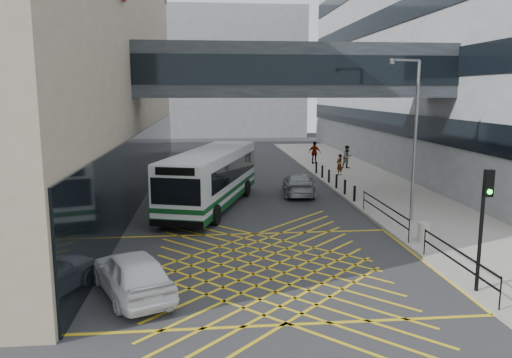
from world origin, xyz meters
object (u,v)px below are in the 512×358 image
object	(u,v)px
traffic_light	(484,213)
pedestrian_c	(315,153)
car_white	(132,273)
street_lamp	(413,131)
pedestrian_a	(339,165)
pedestrian_b	(347,157)
litter_bin	(424,232)
car_dark	(183,203)
bus	(212,177)
car_silver	(299,184)

from	to	relation	value
traffic_light	pedestrian_c	world-z (taller)	traffic_light
car_white	street_lamp	xyz separation A→B (m)	(12.10, 7.60, 3.76)
pedestrian_a	pedestrian_b	distance (m)	3.67
litter_bin	pedestrian_b	world-z (taller)	pedestrian_b
car_white	car_dark	bearing A→B (deg)	-120.97
bus	pedestrian_a	bearing A→B (deg)	59.72
car_silver	car_white	bearing A→B (deg)	68.19
bus	street_lamp	world-z (taller)	street_lamp
car_dark	litter_bin	distance (m)	11.88
litter_bin	pedestrian_b	bearing A→B (deg)	82.94
litter_bin	pedestrian_c	bearing A→B (deg)	89.01
car_silver	bus	bearing A→B (deg)	33.82
car_white	pedestrian_a	size ratio (longest dim) A/B	2.97
pedestrian_b	street_lamp	bearing A→B (deg)	-115.72
car_dark	pedestrian_b	world-z (taller)	pedestrian_b
car_silver	street_lamp	world-z (taller)	street_lamp
car_silver	traffic_light	size ratio (longest dim) A/B	1.18
car_white	pedestrian_c	distance (m)	29.57
car_white	traffic_light	xyz separation A→B (m)	(10.75, -1.18, 1.94)
pedestrian_c	car_dark	bearing A→B (deg)	89.29
street_lamp	pedestrian_c	distance (m)	19.84
car_silver	pedestrian_a	distance (m)	7.42
traffic_light	litter_bin	size ratio (longest dim) A/B	4.80
street_lamp	pedestrian_a	distance (m)	13.86
traffic_light	pedestrian_b	size ratio (longest dim) A/B	2.10
car_silver	pedestrian_c	size ratio (longest dim) A/B	2.38
traffic_light	pedestrian_b	distance (m)	25.74
street_lamp	pedestrian_a	xyz separation A→B (m)	(0.18, 13.40, -3.56)
bus	pedestrian_a	xyz separation A→B (m)	(9.62, 8.87, -0.73)
street_lamp	pedestrian_a	size ratio (longest dim) A/B	4.83
car_dark	car_white	bearing A→B (deg)	91.96
bus	traffic_light	bearing A→B (deg)	-41.64
traffic_light	litter_bin	world-z (taller)	traffic_light
car_dark	pedestrian_a	bearing A→B (deg)	-127.64
street_lamp	pedestrian_b	xyz separation A→B (m)	(1.72, 16.72, -3.43)
pedestrian_a	pedestrian_c	bearing A→B (deg)	-120.98
car_white	street_lamp	distance (m)	14.78
car_silver	pedestrian_b	xyz separation A→B (m)	(5.78, 9.42, 0.37)
car_silver	traffic_light	bearing A→B (deg)	106.08
car_dark	car_silver	size ratio (longest dim) A/B	0.94
car_silver	pedestrian_c	distance (m)	12.78
car_dark	pedestrian_c	xyz separation A→B (m)	(10.58, 16.89, 0.45)
car_dark	pedestrian_b	bearing A→B (deg)	-123.65
pedestrian_b	pedestrian_c	xyz separation A→B (m)	(-2.10, 2.82, 0.03)
traffic_light	street_lamp	world-z (taller)	street_lamp
car_silver	pedestrian_a	world-z (taller)	pedestrian_a
litter_bin	car_white	bearing A→B (deg)	-159.99
street_lamp	car_silver	bearing A→B (deg)	104.01
litter_bin	bus	bearing A→B (deg)	137.28
street_lamp	pedestrian_c	bearing A→B (deg)	76.08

